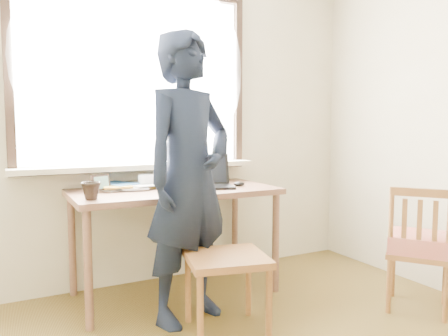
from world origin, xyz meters
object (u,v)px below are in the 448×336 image
mug_white (146,181)px  person (189,177)px  laptop (208,180)px  side_chair (419,245)px  work_chair (226,267)px  desk (175,200)px  mug_dark (91,191)px

mug_white → person: bearing=-80.6°
laptop → side_chair: size_ratio=0.49×
mug_white → work_chair: (0.21, -0.86, -0.43)m
mug_white → side_chair: size_ratio=0.15×
desk → mug_dark: 0.68m
mug_dark → mug_white: bearing=37.1°
laptop → mug_dark: bearing=-168.6°
mug_white → work_chair: 0.99m
desk → mug_dark: (-0.63, -0.21, 0.14)m
work_chair → side_chair: bearing=-13.4°
mug_white → mug_dark: 0.58m
desk → mug_white: (-0.16, 0.14, 0.13)m
mug_white → work_chair: mug_white is taller
mug_white → person: (0.09, -0.58, 0.08)m
mug_white → person: 0.59m
mug_white → side_chair: bearing=-37.8°
mug_dark → desk: bearing=18.3°
desk → side_chair: side_chair is taller
desk → work_chair: bearing=-86.1°
mug_white → mug_dark: bearing=-142.9°
desk → side_chair: 1.71m
mug_dark → work_chair: 0.95m
laptop → side_chair: laptop is taller
work_chair → person: (-0.12, 0.29, 0.51)m
laptop → side_chair: bearing=-42.4°
mug_white → side_chair: mug_white is taller
desk → work_chair: size_ratio=2.66×
mug_white → laptop: bearing=-22.6°
desk → work_chair: (0.05, -0.72, -0.30)m
laptop → work_chair: 0.84m
laptop → mug_white: bearing=157.4°
laptop → mug_white: 0.45m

